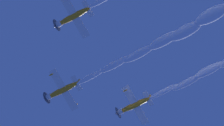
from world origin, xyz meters
TOP-DOWN VIEW (x-y plane):
  - airplane_lead at (4.98, 2.69)m, footprint 7.51×7.17m
  - airplane_left_wingman at (8.76, 15.59)m, footprint 7.58×7.11m
  - airplane_right_wingman at (-8.56, 4.65)m, footprint 7.54×7.19m

SIDE VIEW (x-z plane):
  - airplane_lead at x=4.98m, z-range 74.88..77.55m
  - airplane_right_wingman at x=-8.56m, z-range 76.64..79.28m
  - airplane_left_wingman at x=8.76m, z-range 76.97..79.51m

